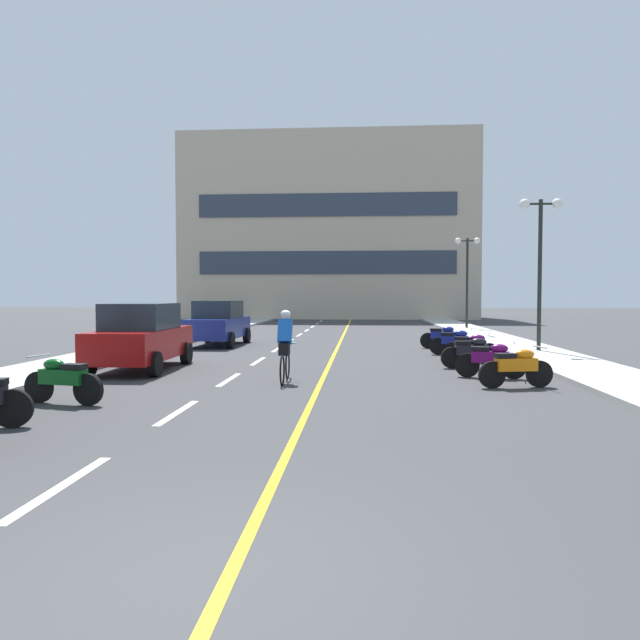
{
  "coord_description": "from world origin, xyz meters",
  "views": [
    {
      "loc": [
        1.21,
        -4.05,
        2.05
      ],
      "look_at": [
        -0.39,
        18.27,
        1.1
      ],
      "focal_mm": 33.25,
      "sensor_mm": 36.0,
      "label": 1
    }
  ],
  "objects_px": {
    "motorcycle_6": "(471,347)",
    "street_lamp_far": "(467,262)",
    "parked_car_near": "(141,336)",
    "motorcycle_5": "(472,352)",
    "motorcycle_7": "(455,341)",
    "street_lamp_mid": "(540,240)",
    "motorcycle_3": "(516,367)",
    "motorcycle_2": "(63,379)",
    "cyclist_rider": "(285,344)",
    "motorcycle_4": "(491,359)",
    "motorcycle_8": "(443,336)",
    "parked_car_mid": "(218,323)"
  },
  "relations": [
    {
      "from": "motorcycle_3",
      "to": "motorcycle_7",
      "type": "bearing_deg",
      "value": 91.96
    },
    {
      "from": "motorcycle_7",
      "to": "street_lamp_mid",
      "type": "bearing_deg",
      "value": 14.83
    },
    {
      "from": "street_lamp_far",
      "to": "parked_car_near",
      "type": "bearing_deg",
      "value": -121.73
    },
    {
      "from": "motorcycle_2",
      "to": "parked_car_mid",
      "type": "bearing_deg",
      "value": 91.01
    },
    {
      "from": "parked_car_near",
      "to": "motorcycle_2",
      "type": "relative_size",
      "value": 2.51
    },
    {
      "from": "street_lamp_far",
      "to": "motorcycle_6",
      "type": "xyz_separation_m",
      "value": [
        -2.85,
        -17.27,
        -3.5
      ]
    },
    {
      "from": "street_lamp_far",
      "to": "motorcycle_8",
      "type": "relative_size",
      "value": 3.13
    },
    {
      "from": "motorcycle_2",
      "to": "motorcycle_6",
      "type": "relative_size",
      "value": 1.01
    },
    {
      "from": "motorcycle_5",
      "to": "motorcycle_7",
      "type": "bearing_deg",
      "value": 88.44
    },
    {
      "from": "motorcycle_8",
      "to": "cyclist_rider",
      "type": "height_order",
      "value": "cyclist_rider"
    },
    {
      "from": "motorcycle_5",
      "to": "motorcycle_6",
      "type": "distance_m",
      "value": 1.54
    },
    {
      "from": "motorcycle_2",
      "to": "cyclist_rider",
      "type": "relative_size",
      "value": 0.95
    },
    {
      "from": "motorcycle_5",
      "to": "parked_car_near",
      "type": "bearing_deg",
      "value": -174.11
    },
    {
      "from": "parked_car_near",
      "to": "motorcycle_2",
      "type": "height_order",
      "value": "parked_car_near"
    },
    {
      "from": "parked_car_mid",
      "to": "motorcycle_2",
      "type": "distance_m",
      "value": 13.0
    },
    {
      "from": "parked_car_near",
      "to": "parked_car_mid",
      "type": "height_order",
      "value": "same"
    },
    {
      "from": "motorcycle_7",
      "to": "motorcycle_8",
      "type": "relative_size",
      "value": 1.0
    },
    {
      "from": "street_lamp_mid",
      "to": "motorcycle_3",
      "type": "distance_m",
      "value": 9.04
    },
    {
      "from": "motorcycle_2",
      "to": "cyclist_rider",
      "type": "bearing_deg",
      "value": 39.45
    },
    {
      "from": "motorcycle_4",
      "to": "motorcycle_6",
      "type": "distance_m",
      "value": 3.45
    },
    {
      "from": "street_lamp_mid",
      "to": "motorcycle_2",
      "type": "xyz_separation_m",
      "value": [
        -11.76,
        -10.47,
        -3.48
      ]
    },
    {
      "from": "motorcycle_2",
      "to": "motorcycle_5",
      "type": "xyz_separation_m",
      "value": [
        8.65,
        6.04,
        0.0
      ]
    },
    {
      "from": "parked_car_near",
      "to": "motorcycle_6",
      "type": "distance_m",
      "value": 9.67
    },
    {
      "from": "motorcycle_5",
      "to": "motorcycle_6",
      "type": "relative_size",
      "value": 1.02
    },
    {
      "from": "street_lamp_mid",
      "to": "motorcycle_3",
      "type": "height_order",
      "value": "street_lamp_mid"
    },
    {
      "from": "street_lamp_far",
      "to": "parked_car_mid",
      "type": "bearing_deg",
      "value": -135.38
    },
    {
      "from": "parked_car_near",
      "to": "motorcycle_3",
      "type": "height_order",
      "value": "parked_car_near"
    },
    {
      "from": "parked_car_mid",
      "to": "motorcycle_6",
      "type": "relative_size",
      "value": 2.55
    },
    {
      "from": "parked_car_mid",
      "to": "street_lamp_far",
      "type": "bearing_deg",
      "value": 44.62
    },
    {
      "from": "parked_car_near",
      "to": "motorcycle_8",
      "type": "distance_m",
      "value": 11.5
    },
    {
      "from": "motorcycle_3",
      "to": "parked_car_near",
      "type": "bearing_deg",
      "value": 165.12
    },
    {
      "from": "motorcycle_8",
      "to": "parked_car_mid",
      "type": "bearing_deg",
      "value": 174.38
    },
    {
      "from": "street_lamp_far",
      "to": "motorcycle_4",
      "type": "xyz_separation_m",
      "value": [
        -3.0,
        -20.71,
        -3.5
      ]
    },
    {
      "from": "street_lamp_mid",
      "to": "motorcycle_7",
      "type": "height_order",
      "value": "street_lamp_mid"
    },
    {
      "from": "motorcycle_4",
      "to": "cyclist_rider",
      "type": "distance_m",
      "value": 5.09
    },
    {
      "from": "motorcycle_3",
      "to": "cyclist_rider",
      "type": "bearing_deg",
      "value": 174.29
    },
    {
      "from": "street_lamp_mid",
      "to": "parked_car_mid",
      "type": "relative_size",
      "value": 1.24
    },
    {
      "from": "street_lamp_mid",
      "to": "street_lamp_far",
      "type": "relative_size",
      "value": 0.99
    },
    {
      "from": "motorcycle_5",
      "to": "cyclist_rider",
      "type": "distance_m",
      "value": 5.69
    },
    {
      "from": "street_lamp_mid",
      "to": "parked_car_mid",
      "type": "height_order",
      "value": "street_lamp_mid"
    },
    {
      "from": "motorcycle_3",
      "to": "motorcycle_7",
      "type": "xyz_separation_m",
      "value": [
        -0.24,
        7.07,
        0.0
      ]
    },
    {
      "from": "motorcycle_4",
      "to": "motorcycle_2",
      "type": "bearing_deg",
      "value": -154.85
    },
    {
      "from": "parked_car_near",
      "to": "motorcycle_7",
      "type": "height_order",
      "value": "parked_car_near"
    },
    {
      "from": "motorcycle_5",
      "to": "motorcycle_7",
      "type": "distance_m",
      "value": 3.63
    },
    {
      "from": "motorcycle_6",
      "to": "street_lamp_far",
      "type": "bearing_deg",
      "value": 80.62
    },
    {
      "from": "motorcycle_2",
      "to": "motorcycle_8",
      "type": "relative_size",
      "value": 1.0
    },
    {
      "from": "parked_car_mid",
      "to": "motorcycle_3",
      "type": "relative_size",
      "value": 2.52
    },
    {
      "from": "parked_car_mid",
      "to": "motorcycle_8",
      "type": "height_order",
      "value": "parked_car_mid"
    },
    {
      "from": "motorcycle_3",
      "to": "cyclist_rider",
      "type": "xyz_separation_m",
      "value": [
        -5.2,
        0.52,
        0.41
      ]
    },
    {
      "from": "street_lamp_far",
      "to": "motorcycle_4",
      "type": "relative_size",
      "value": 3.16
    }
  ]
}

